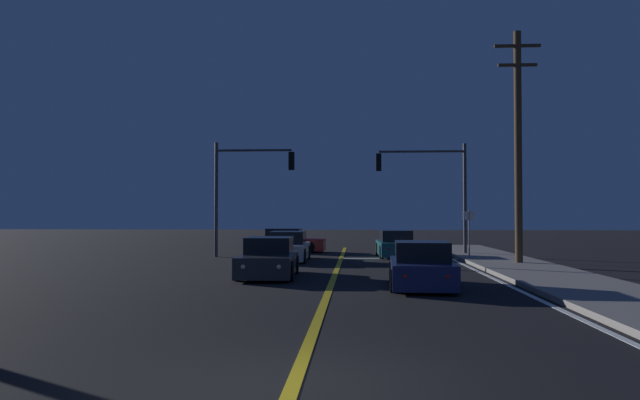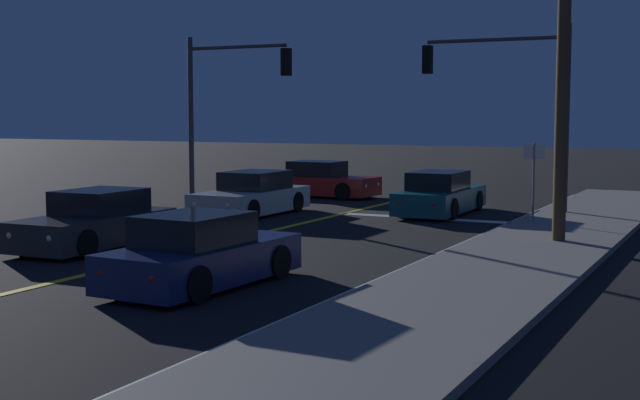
% 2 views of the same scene
% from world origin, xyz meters
% --- Properties ---
extents(ground_plane, '(160.00, 160.00, 0.00)m').
position_xyz_m(ground_plane, '(0.00, 0.00, 0.00)').
color(ground_plane, black).
extents(sidewalk_right, '(3.20, 42.56, 0.15)m').
position_xyz_m(sidewalk_right, '(7.12, 11.82, 0.07)').
color(sidewalk_right, gray).
rests_on(sidewalk_right, ground).
extents(lane_line_center, '(0.20, 40.19, 0.01)m').
position_xyz_m(lane_line_center, '(0.00, 11.82, 0.01)').
color(lane_line_center, gold).
rests_on(lane_line_center, ground).
extents(lane_line_edge_right, '(0.16, 40.19, 0.01)m').
position_xyz_m(lane_line_edge_right, '(5.27, 11.82, 0.01)').
color(lane_line_edge_right, white).
rests_on(lane_line_edge_right, ground).
extents(stop_bar, '(5.52, 0.50, 0.01)m').
position_xyz_m(stop_bar, '(2.76, 22.14, 0.01)').
color(stop_bar, white).
rests_on(stop_bar, ground).
extents(car_parked_curb_navy, '(1.97, 4.20, 1.34)m').
position_xyz_m(car_parked_curb_navy, '(2.64, 10.44, 0.58)').
color(car_parked_curb_navy, navy).
rests_on(car_parked_curb_navy, ground).
extents(car_distant_tail_charcoal, '(1.98, 4.31, 1.34)m').
position_xyz_m(car_distant_tail_charcoal, '(-2.22, 13.25, 0.58)').
color(car_distant_tail_charcoal, '#2D2D33').
rests_on(car_distant_tail_charcoal, ground).
extents(car_far_approaching_red, '(4.19, 1.92, 1.34)m').
position_xyz_m(car_far_approaching_red, '(-3.16, 26.97, 0.58)').
color(car_far_approaching_red, maroon).
rests_on(car_far_approaching_red, ground).
extents(car_following_oncoming_teal, '(1.91, 4.67, 1.34)m').
position_xyz_m(car_following_oncoming_teal, '(2.70, 23.49, 0.58)').
color(car_following_oncoming_teal, '#195960').
rests_on(car_following_oncoming_teal, ground).
extents(car_lead_oncoming_silver, '(1.93, 4.57, 1.34)m').
position_xyz_m(car_lead_oncoming_silver, '(-2.43, 20.68, 0.58)').
color(car_lead_oncoming_silver, '#B2B5BA').
rests_on(car_lead_oncoming_silver, ground).
extents(traffic_signal_near_right, '(4.65, 0.28, 5.79)m').
position_xyz_m(traffic_signal_near_right, '(4.64, 24.44, 3.91)').
color(traffic_signal_near_right, '#38383D').
rests_on(traffic_signal_near_right, ground).
extents(traffic_signal_far_left, '(4.05, 0.28, 5.76)m').
position_xyz_m(traffic_signal_far_left, '(-4.88, 23.04, 3.85)').
color(traffic_signal_far_left, '#38383D').
rests_on(traffic_signal_far_left, ground).
extents(utility_pole_right, '(1.89, 0.30, 9.71)m').
position_xyz_m(utility_pole_right, '(7.42, 18.21, 5.06)').
color(utility_pole_right, '#4C3823').
rests_on(utility_pole_right, ground).
extents(street_sign_corner, '(0.56, 0.09, 2.32)m').
position_xyz_m(street_sign_corner, '(6.02, 21.64, 1.57)').
color(street_sign_corner, slate).
rests_on(street_sign_corner, ground).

